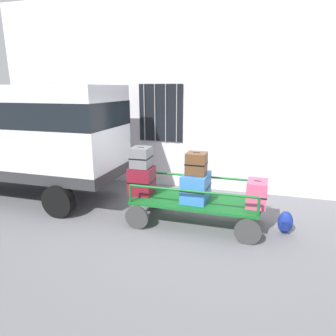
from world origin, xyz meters
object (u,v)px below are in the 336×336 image
suitcase_left_middle (141,157)px  suitcase_midleft_bottom (196,187)px  luggage_cart (196,204)px  van (22,130)px  suitcase_center_bottom (257,193)px  suitcase_left_bottom (142,181)px  backpack (285,223)px  suitcase_midleft_middle (196,163)px

suitcase_left_middle → suitcase_midleft_bottom: 1.25m
luggage_cart → suitcase_left_middle: suitcase_left_middle is taller
van → suitcase_center_bottom: size_ratio=9.13×
suitcase_left_middle → suitcase_midleft_bottom: bearing=-1.5°
suitcase_left_bottom → backpack: bearing=1.2°
luggage_cart → suitcase_midleft_bottom: (0.00, -0.01, 0.37)m
suitcase_midleft_middle → backpack: suitcase_midleft_middle is taller
suitcase_left_middle → suitcase_center_bottom: 2.35m
suitcase_left_bottom → suitcase_left_middle: size_ratio=1.30×
suitcase_left_bottom → backpack: suitcase_left_bottom is taller
suitcase_midleft_bottom → suitcase_left_bottom: bearing=178.2°
van → suitcase_midleft_bottom: size_ratio=6.93×
van → suitcase_midleft_middle: 4.43m
van → suitcase_midleft_middle: van is taller
luggage_cart → suitcase_center_bottom: (1.14, 0.02, 0.34)m
luggage_cart → backpack: size_ratio=5.78×
suitcase_left_middle → suitcase_center_bottom: bearing=-0.0°
backpack → luggage_cart: bearing=-177.3°
backpack → suitcase_left_middle: bearing=-178.7°
van → suitcase_left_bottom: (3.24, -0.40, -0.87)m
luggage_cart → van: bearing=174.6°
luggage_cart → suitcase_midleft_bottom: 0.37m
luggage_cart → suitcase_midleft_middle: size_ratio=6.07×
suitcase_left_middle → suitcase_center_bottom: size_ratio=0.82×
van → backpack: 6.26m
suitcase_midleft_middle → backpack: size_ratio=0.95×
van → suitcase_midleft_bottom: van is taller
suitcase_left_middle → suitcase_midleft_bottom: suitcase_left_middle is taller
suitcase_center_bottom → backpack: 0.77m
suitcase_center_bottom → luggage_cart: bearing=-179.2°
suitcase_midleft_bottom → backpack: bearing=3.1°
suitcase_left_bottom → suitcase_midleft_bottom: 1.14m
luggage_cart → suitcase_center_bottom: size_ratio=4.73×
suitcase_midleft_bottom → backpack: (1.69, 0.09, -0.57)m
suitcase_left_bottom → backpack: 2.90m
luggage_cart → suitcase_left_bottom: bearing=178.9°
luggage_cart → suitcase_midleft_middle: bearing=-90.0°
suitcase_midleft_bottom → suitcase_midleft_middle: size_ratio=1.69×
luggage_cart → suitcase_left_bottom: suitcase_left_bottom is taller
backpack → suitcase_midleft_bottom: bearing=-176.9°
suitcase_midleft_bottom → suitcase_midleft_middle: suitcase_midleft_middle is taller
van → luggage_cart: bearing=-5.4°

